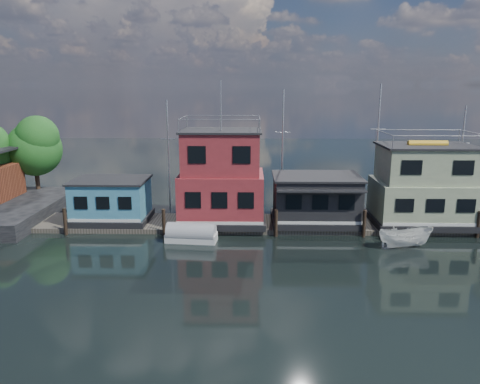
{
  "coord_description": "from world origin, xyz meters",
  "views": [
    {
      "loc": [
        -6.05,
        -26.66,
        11.86
      ],
      "look_at": [
        -6.94,
        12.0,
        3.0
      ],
      "focal_mm": 35.0,
      "sensor_mm": 36.0,
      "label": 1
    }
  ],
  "objects_px": {
    "houseboat_blue": "(111,200)",
    "dinghy_white": "(395,233)",
    "motorboat": "(405,238)",
    "tarp_runabout": "(191,234)",
    "houseboat_red": "(222,179)",
    "houseboat_green": "(424,187)",
    "houseboat_dark": "(316,199)"
  },
  "relations": [
    {
      "from": "houseboat_green",
      "to": "dinghy_white",
      "type": "xyz_separation_m",
      "value": [
        -3.26,
        -3.6,
        -2.98
      ]
    },
    {
      "from": "houseboat_red",
      "to": "dinghy_white",
      "type": "relative_size",
      "value": 5.45
    },
    {
      "from": "houseboat_blue",
      "to": "dinghy_white",
      "type": "distance_m",
      "value": 23.57
    },
    {
      "from": "motorboat",
      "to": "dinghy_white",
      "type": "bearing_deg",
      "value": 1.92
    },
    {
      "from": "houseboat_green",
      "to": "dinghy_white",
      "type": "height_order",
      "value": "houseboat_green"
    },
    {
      "from": "houseboat_dark",
      "to": "tarp_runabout",
      "type": "relative_size",
      "value": 1.83
    },
    {
      "from": "houseboat_blue",
      "to": "motorboat",
      "type": "distance_m",
      "value": 24.12
    },
    {
      "from": "houseboat_red",
      "to": "dinghy_white",
      "type": "bearing_deg",
      "value": -14.7
    },
    {
      "from": "dinghy_white",
      "to": "motorboat",
      "type": "relative_size",
      "value": 0.53
    },
    {
      "from": "houseboat_blue",
      "to": "dinghy_white",
      "type": "bearing_deg",
      "value": -8.81
    },
    {
      "from": "houseboat_green",
      "to": "tarp_runabout",
      "type": "height_order",
      "value": "houseboat_green"
    },
    {
      "from": "houseboat_dark",
      "to": "houseboat_green",
      "type": "distance_m",
      "value": 9.07
    },
    {
      "from": "houseboat_blue",
      "to": "dinghy_white",
      "type": "relative_size",
      "value": 2.94
    },
    {
      "from": "houseboat_red",
      "to": "houseboat_blue",
      "type": "bearing_deg",
      "value": -180.0
    },
    {
      "from": "houseboat_dark",
      "to": "motorboat",
      "type": "xyz_separation_m",
      "value": [
        5.99,
        -5.3,
        -1.62
      ]
    },
    {
      "from": "houseboat_green",
      "to": "motorboat",
      "type": "height_order",
      "value": "houseboat_green"
    },
    {
      "from": "houseboat_red",
      "to": "houseboat_dark",
      "type": "relative_size",
      "value": 1.6
    },
    {
      "from": "dinghy_white",
      "to": "houseboat_blue",
      "type": "bearing_deg",
      "value": 85.61
    },
    {
      "from": "houseboat_red",
      "to": "tarp_runabout",
      "type": "xyz_separation_m",
      "value": [
        -2.12,
        -4.21,
        -3.51
      ]
    },
    {
      "from": "houseboat_dark",
      "to": "dinghy_white",
      "type": "relative_size",
      "value": 3.4
    },
    {
      "from": "houseboat_blue",
      "to": "houseboat_dark",
      "type": "xyz_separation_m",
      "value": [
        17.5,
        -0.02,
        0.21
      ]
    },
    {
      "from": "houseboat_dark",
      "to": "motorboat",
      "type": "bearing_deg",
      "value": -41.51
    },
    {
      "from": "houseboat_blue",
      "to": "houseboat_green",
      "type": "bearing_deg",
      "value": 0.0
    },
    {
      "from": "dinghy_white",
      "to": "motorboat",
      "type": "xyz_separation_m",
      "value": [
        0.25,
        -1.72,
        0.22
      ]
    },
    {
      "from": "tarp_runabout",
      "to": "motorboat",
      "type": "relative_size",
      "value": 0.98
    },
    {
      "from": "houseboat_red",
      "to": "motorboat",
      "type": "height_order",
      "value": "houseboat_red"
    },
    {
      "from": "houseboat_red",
      "to": "tarp_runabout",
      "type": "height_order",
      "value": "houseboat_red"
    },
    {
      "from": "motorboat",
      "to": "houseboat_blue",
      "type": "bearing_deg",
      "value": 70.8
    },
    {
      "from": "houseboat_red",
      "to": "tarp_runabout",
      "type": "bearing_deg",
      "value": -116.73
    },
    {
      "from": "houseboat_dark",
      "to": "tarp_runabout",
      "type": "bearing_deg",
      "value": -157.5
    },
    {
      "from": "houseboat_red",
      "to": "houseboat_dark",
      "type": "bearing_deg",
      "value": -0.14
    },
    {
      "from": "houseboat_dark",
      "to": "houseboat_blue",
      "type": "bearing_deg",
      "value": 179.94
    }
  ]
}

